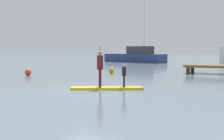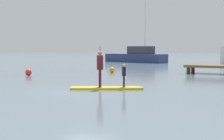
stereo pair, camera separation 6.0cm
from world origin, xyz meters
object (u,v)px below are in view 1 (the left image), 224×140
(paddler_adult, at_px, (100,66))
(mooring_buoy_near, at_px, (28,72))
(paddler_child_solo, at_px, (124,74))
(motor_boat_small_navy, at_px, (136,56))
(paddleboard_near, at_px, (107,88))
(mooring_buoy_mid, at_px, (112,70))

(paddler_adult, xyz_separation_m, mooring_buoy_near, (-8.08, 4.13, -0.84))
(paddler_child_solo, bearing_deg, motor_boat_small_navy, 111.97)
(paddleboard_near, relative_size, motor_boat_small_navy, 0.34)
(mooring_buoy_mid, bearing_deg, paddler_child_solo, -59.33)
(paddler_child_solo, height_order, mooring_buoy_near, paddler_child_solo)
(paddler_adult, height_order, mooring_buoy_mid, paddler_adult)
(paddler_child_solo, bearing_deg, paddleboard_near, -150.70)
(mooring_buoy_mid, bearing_deg, paddler_adult, -65.70)
(paddleboard_near, relative_size, mooring_buoy_mid, 7.35)
(mooring_buoy_near, relative_size, mooring_buoy_mid, 1.02)
(motor_boat_small_navy, distance_m, mooring_buoy_near, 23.75)
(paddler_adult, xyz_separation_m, motor_boat_small_navy, (-10.02, 27.79, -0.24))
(paddleboard_near, xyz_separation_m, mooring_buoy_mid, (-4.38, 8.95, 0.17))
(paddleboard_near, bearing_deg, motor_boat_small_navy, 110.44)
(paddleboard_near, bearing_deg, paddler_child_solo, 29.30)
(paddler_child_solo, height_order, mooring_buoy_mid, paddler_child_solo)
(motor_boat_small_navy, bearing_deg, mooring_buoy_mid, -72.43)
(paddler_child_solo, distance_m, mooring_buoy_mid, 9.97)
(paddleboard_near, relative_size, mooring_buoy_near, 7.19)
(paddleboard_near, xyz_separation_m, motor_boat_small_navy, (-10.30, 27.64, 0.77))
(paddler_child_solo, relative_size, mooring_buoy_near, 2.61)
(paddler_adult, relative_size, paddler_child_solo, 1.61)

